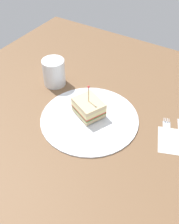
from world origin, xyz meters
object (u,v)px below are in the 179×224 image
Objects in this scene: sandwich_half_center at (89,107)px; napkin at (174,141)px; plate at (90,118)px; fork at (167,130)px; drink_glass at (54,74)px.

napkin is (3.66, -25.86, -3.16)cm from sandwich_half_center.
napkin is at bearing -78.61° from plate.
sandwich_half_center is 26.31cm from napkin.
napkin is 0.80× the size of fork.
sandwich_half_center reaches higher than plate.
plate is at bearing 101.39° from napkin.
sandwich_half_center is 0.87× the size of fork.
plate is at bearing -139.68° from sandwich_half_center.
plate is 22.91cm from fork.
plate reaches higher than napkin.
sandwich_half_center is at bearing 40.32° from plate.
fork reaches higher than napkin.
sandwich_half_center reaches higher than napkin.
fork is at bearing -69.68° from plate.
drink_glass is 0.76× the size of fork.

